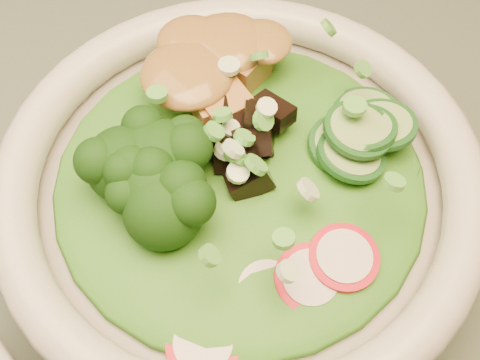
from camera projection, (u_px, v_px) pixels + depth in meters
dining_table at (273, 356)px, 0.52m from camera, size 1.20×0.80×0.75m
salad_bowl at (240, 198)px, 0.41m from camera, size 0.29×0.29×0.08m
lettuce_bed at (240, 179)px, 0.39m from camera, size 0.22×0.22×0.03m
broccoli_florets at (124, 198)px, 0.37m from camera, size 0.11×0.10×0.05m
radish_slices at (288, 282)px, 0.35m from camera, size 0.13×0.08×0.02m
cucumber_slices at (355, 137)px, 0.39m from camera, size 0.10×0.10×0.04m
mushroom_heap at (233, 146)px, 0.39m from camera, size 0.10×0.10×0.04m
tofu_cubes at (209, 79)px, 0.42m from camera, size 0.11×0.09×0.04m
peanut_sauce at (208, 63)px, 0.41m from camera, size 0.08×0.06×0.02m
scallion_garnish at (240, 154)px, 0.37m from camera, size 0.21×0.21×0.03m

